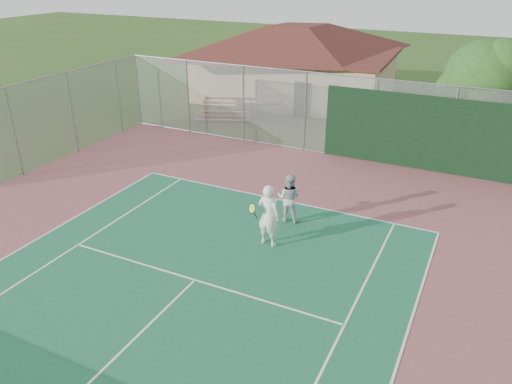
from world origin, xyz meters
TOP-DOWN VIEW (x-y plane):
  - back_fence at (2.11, 16.98)m, footprint 20.08×0.11m
  - side_fence_left at (-10.00, 12.50)m, footprint 0.08×9.00m
  - clubhouse at (-4.85, 25.47)m, footprint 12.26×8.51m
  - bleachers at (-6.40, 19.74)m, footprint 3.31×2.54m
  - tree at (5.82, 18.72)m, footprint 3.67×3.48m
  - player_white_front at (0.97, 8.94)m, footprint 0.96×0.75m
  - player_grey_back at (0.94, 10.59)m, footprint 0.85×0.70m

SIDE VIEW (x-z plane):
  - bleachers at x=-6.40m, z-range 0.03..1.06m
  - player_grey_back at x=0.94m, z-range 0.00..1.62m
  - player_white_front at x=0.97m, z-range 0.00..1.94m
  - back_fence at x=2.11m, z-range -0.09..3.43m
  - side_fence_left at x=-10.00m, z-range 0.00..3.50m
  - clubhouse at x=-4.85m, z-range 0.04..5.16m
  - tree at x=5.82m, z-range 0.81..5.93m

